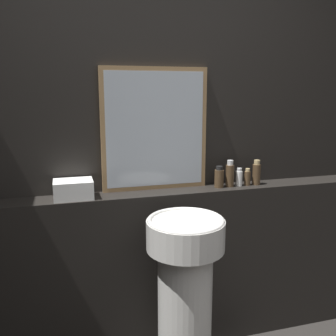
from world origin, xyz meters
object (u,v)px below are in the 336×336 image
object	(u,v)px
mirror	(155,130)
body_wash_bottle	(247,177)
conditioner_bottle	(230,174)
hand_soap_bottle	(256,173)
pedestal_sink	(185,297)
lotion_bottle	(239,178)
shampoo_bottle	(219,178)
towel_stack	(73,189)

from	to	relation	value
mirror	body_wash_bottle	world-z (taller)	mirror
conditioner_bottle	hand_soap_bottle	size ratio (longest dim) A/B	1.05
mirror	body_wash_bottle	size ratio (longest dim) A/B	6.70
pedestal_sink	hand_soap_bottle	distance (m)	0.89
lotion_bottle	hand_soap_bottle	xyz separation A→B (m)	(0.12, 0.00, 0.02)
shampoo_bottle	pedestal_sink	bearing A→B (deg)	-130.72
towel_stack	shampoo_bottle	xyz separation A→B (m)	(0.86, -0.00, 0.01)
towel_stack	lotion_bottle	xyz separation A→B (m)	(1.00, -0.00, 0.00)
hand_soap_bottle	lotion_bottle	bearing A→B (deg)	-180.00
lotion_bottle	hand_soap_bottle	distance (m)	0.12
towel_stack	pedestal_sink	bearing A→B (deg)	-38.40
towel_stack	lotion_bottle	bearing A→B (deg)	-0.00
body_wash_bottle	lotion_bottle	bearing A→B (deg)	180.00
mirror	lotion_bottle	xyz separation A→B (m)	(0.52, -0.07, -0.30)
mirror	lotion_bottle	size ratio (longest dim) A/B	6.37
shampoo_bottle	hand_soap_bottle	distance (m)	0.25
lotion_bottle	mirror	bearing A→B (deg)	172.04
pedestal_sink	towel_stack	world-z (taller)	towel_stack
pedestal_sink	mirror	bearing A→B (deg)	93.88
lotion_bottle	hand_soap_bottle	size ratio (longest dim) A/B	0.71
lotion_bottle	pedestal_sink	bearing A→B (deg)	-139.98
pedestal_sink	body_wash_bottle	size ratio (longest dim) A/B	9.12
mirror	lotion_bottle	world-z (taller)	mirror
towel_stack	body_wash_bottle	distance (m)	1.05
mirror	hand_soap_bottle	size ratio (longest dim) A/B	4.56
mirror	conditioner_bottle	world-z (taller)	mirror
pedestal_sink	conditioner_bottle	bearing A→B (deg)	44.00
towel_stack	mirror	bearing A→B (deg)	8.55
towel_stack	lotion_bottle	distance (m)	1.00
conditioner_bottle	lotion_bottle	world-z (taller)	conditioner_bottle
pedestal_sink	body_wash_bottle	distance (m)	0.84
pedestal_sink	shampoo_bottle	distance (m)	0.74
shampoo_bottle	conditioner_bottle	xyz separation A→B (m)	(0.07, 0.00, 0.02)
shampoo_bottle	body_wash_bottle	world-z (taller)	shampoo_bottle
mirror	lotion_bottle	distance (m)	0.60
conditioner_bottle	hand_soap_bottle	world-z (taller)	conditioner_bottle
towel_stack	shampoo_bottle	bearing A→B (deg)	-0.00
towel_stack	body_wash_bottle	world-z (taller)	body_wash_bottle
mirror	shampoo_bottle	distance (m)	0.49
mirror	towel_stack	xyz separation A→B (m)	(-0.48, -0.07, -0.31)
conditioner_bottle	lotion_bottle	size ratio (longest dim) A/B	1.47
conditioner_bottle	body_wash_bottle	distance (m)	0.12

